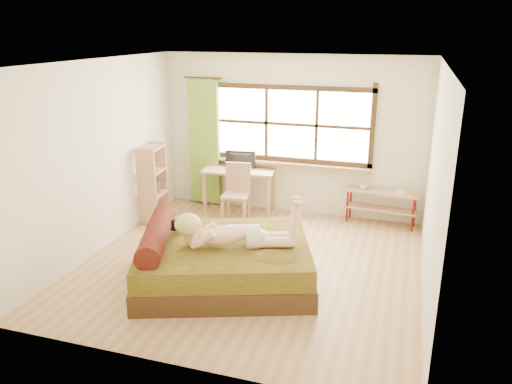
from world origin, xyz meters
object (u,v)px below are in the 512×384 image
(kitten, at_px, (175,224))
(pipe_shelf, at_px, (382,200))
(desk, at_px, (239,175))
(woman, at_px, (234,222))
(bed, at_px, (220,260))
(chair, at_px, (237,189))
(bookshelf, at_px, (153,183))

(kitten, distance_m, pipe_shelf, 3.53)
(desk, bearing_deg, woman, -77.83)
(bed, distance_m, chair, 2.21)
(bed, bearing_deg, kitten, 150.43)
(woman, bearing_deg, bed, 151.25)
(chair, bearing_deg, woman, -77.20)
(desk, xyz_separation_m, bookshelf, (-1.24, -0.80, -0.02))
(chair, bearing_deg, bookshelf, -167.49)
(chair, distance_m, bookshelf, 1.40)
(pipe_shelf, bearing_deg, chair, -162.46)
(desk, xyz_separation_m, pipe_shelf, (2.43, 0.12, -0.24))
(desk, bearing_deg, bookshelf, -152.83)
(chair, relative_size, bookshelf, 0.75)
(bookshelf, bearing_deg, pipe_shelf, 7.08)
(bed, relative_size, desk, 2.03)
(woman, height_order, pipe_shelf, woman)
(desk, height_order, chair, chair)
(desk, bearing_deg, chair, -81.71)
(woman, relative_size, desk, 1.17)
(kitten, xyz_separation_m, chair, (0.14, 2.01, -0.13))
(bed, bearing_deg, woman, -28.75)
(woman, distance_m, desk, 2.66)
(woman, relative_size, pipe_shelf, 1.28)
(kitten, xyz_separation_m, desk, (0.05, 2.38, 0.00))
(bed, relative_size, pipe_shelf, 2.21)
(pipe_shelf, bearing_deg, bookshelf, -159.99)
(woman, xyz_separation_m, bookshelf, (-2.06, 1.72, -0.21))
(woman, xyz_separation_m, kitten, (-0.87, 0.15, -0.19))
(desk, bearing_deg, kitten, -97.02)
(pipe_shelf, relative_size, bookshelf, 0.92)
(kitten, height_order, bookshelf, bookshelf)
(bed, xyz_separation_m, kitten, (-0.67, 0.12, 0.37))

